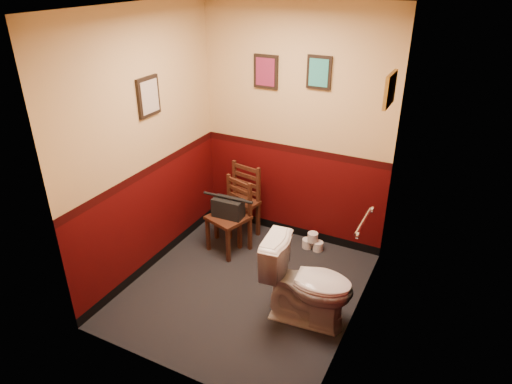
# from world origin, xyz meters

# --- Properties ---
(floor) EXTENTS (2.20, 2.40, 0.00)m
(floor) POSITION_xyz_m (0.00, 0.00, 0.00)
(floor) COLOR black
(floor) RESTS_ON ground
(ceiling) EXTENTS (2.20, 2.40, 0.00)m
(ceiling) POSITION_xyz_m (0.00, 0.00, 2.70)
(ceiling) COLOR silver
(ceiling) RESTS_ON ground
(wall_back) EXTENTS (2.20, 0.00, 2.70)m
(wall_back) POSITION_xyz_m (0.00, 1.20, 1.35)
(wall_back) COLOR #3D0506
(wall_back) RESTS_ON ground
(wall_front) EXTENTS (2.20, 0.00, 2.70)m
(wall_front) POSITION_xyz_m (0.00, -1.20, 1.35)
(wall_front) COLOR #3D0506
(wall_front) RESTS_ON ground
(wall_left) EXTENTS (0.00, 2.40, 2.70)m
(wall_left) POSITION_xyz_m (-1.10, 0.00, 1.35)
(wall_left) COLOR #3D0506
(wall_left) RESTS_ON ground
(wall_right) EXTENTS (0.00, 2.40, 2.70)m
(wall_right) POSITION_xyz_m (1.10, 0.00, 1.35)
(wall_right) COLOR #3D0506
(wall_right) RESTS_ON ground
(grab_bar) EXTENTS (0.05, 0.56, 0.06)m
(grab_bar) POSITION_xyz_m (1.07, 0.25, 0.95)
(grab_bar) COLOR silver
(grab_bar) RESTS_ON wall_right
(framed_print_back_a) EXTENTS (0.28, 0.04, 0.36)m
(framed_print_back_a) POSITION_xyz_m (-0.35, 1.18, 1.95)
(framed_print_back_a) COLOR black
(framed_print_back_a) RESTS_ON wall_back
(framed_print_back_b) EXTENTS (0.26, 0.04, 0.34)m
(framed_print_back_b) POSITION_xyz_m (0.25, 1.18, 2.00)
(framed_print_back_b) COLOR black
(framed_print_back_b) RESTS_ON wall_back
(framed_print_left) EXTENTS (0.04, 0.30, 0.38)m
(framed_print_left) POSITION_xyz_m (-1.08, 0.10, 1.85)
(framed_print_left) COLOR black
(framed_print_left) RESTS_ON wall_left
(framed_print_right) EXTENTS (0.04, 0.34, 0.28)m
(framed_print_right) POSITION_xyz_m (1.08, 0.60, 2.05)
(framed_print_right) COLOR olive
(framed_print_right) RESTS_ON wall_right
(toilet) EXTENTS (0.88, 0.55, 0.82)m
(toilet) POSITION_xyz_m (0.72, -0.13, 0.41)
(toilet) COLOR white
(toilet) RESTS_ON floor
(toilet_brush) EXTENTS (0.14, 0.14, 0.49)m
(toilet_brush) POSITION_xyz_m (0.99, -0.12, 0.08)
(toilet_brush) COLOR silver
(toilet_brush) RESTS_ON floor
(chair_left) EXTENTS (0.48, 0.48, 0.90)m
(chair_left) POSITION_xyz_m (-0.54, 0.88, 0.45)
(chair_left) COLOR #442114
(chair_left) RESTS_ON floor
(chair_right) EXTENTS (0.50, 0.50, 0.85)m
(chair_right) POSITION_xyz_m (-0.49, 0.59, 0.43)
(chair_right) COLOR #442114
(chair_right) RESTS_ON floor
(handbag) EXTENTS (0.35, 0.19, 0.25)m
(handbag) POSITION_xyz_m (-0.50, 0.55, 0.55)
(handbag) COLOR black
(handbag) RESTS_ON chair_right
(tp_stack) EXTENTS (0.25, 0.13, 0.22)m
(tp_stack) POSITION_xyz_m (0.36, 0.99, 0.09)
(tp_stack) COLOR silver
(tp_stack) RESTS_ON floor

